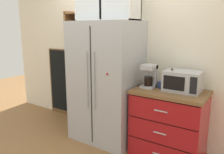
% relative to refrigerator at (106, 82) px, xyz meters
% --- Properties ---
extents(ground_plane, '(10.70, 10.70, 0.00)m').
position_rel_refrigerator_xyz_m(ground_plane, '(-0.00, 0.01, -0.88)').
color(ground_plane, olive).
extents(wall_back_cream, '(5.00, 0.10, 2.55)m').
position_rel_refrigerator_xyz_m(wall_back_cream, '(-0.00, 0.41, 0.39)').
color(wall_back_cream, silver).
rests_on(wall_back_cream, ground).
extents(refrigerator, '(0.96, 0.74, 1.77)m').
position_rel_refrigerator_xyz_m(refrigerator, '(0.00, 0.00, 0.00)').
color(refrigerator, '#ADAFB5').
rests_on(refrigerator, ground).
extents(pantry_shelf_column, '(0.48, 0.28, 1.95)m').
position_rel_refrigerator_xyz_m(pantry_shelf_column, '(-0.74, 0.30, 0.12)').
color(pantry_shelf_column, brown).
rests_on(pantry_shelf_column, ground).
extents(counter_cabinet, '(0.92, 0.64, 0.89)m').
position_rel_refrigerator_xyz_m(counter_cabinet, '(0.96, 0.06, -0.44)').
color(counter_cabinet, '#A8161C').
rests_on(counter_cabinet, ground).
extents(microwave, '(0.44, 0.33, 0.26)m').
position_rel_refrigerator_xyz_m(microwave, '(1.09, 0.11, 0.13)').
color(microwave, '#ADAFB5').
rests_on(microwave, counter_cabinet).
extents(coffee_maker, '(0.17, 0.20, 0.31)m').
position_rel_refrigerator_xyz_m(coffee_maker, '(0.66, 0.06, 0.16)').
color(coffee_maker, '#B7B7BC').
rests_on(coffee_maker, counter_cabinet).
extents(mug_navy, '(0.12, 0.09, 0.09)m').
position_rel_refrigerator_xyz_m(mug_navy, '(0.82, 0.10, 0.05)').
color(mug_navy, navy).
rests_on(mug_navy, counter_cabinet).
extents(bottle_amber, '(0.06, 0.06, 0.28)m').
position_rel_refrigerator_xyz_m(bottle_amber, '(0.96, 0.07, 0.13)').
color(bottle_amber, brown).
rests_on(bottle_amber, counter_cabinet).
extents(chalkboard_menu, '(0.60, 0.04, 1.28)m').
position_rel_refrigerator_xyz_m(chalkboard_menu, '(-1.30, 0.34, -0.24)').
color(chalkboard_menu, brown).
rests_on(chalkboard_menu, ground).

